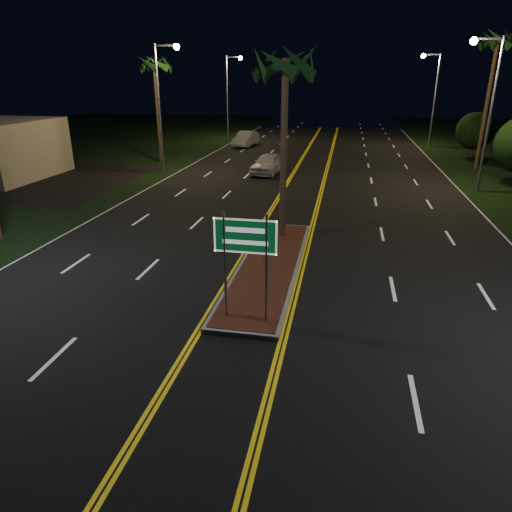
% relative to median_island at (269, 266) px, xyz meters
% --- Properties ---
extents(ground, '(120.00, 120.00, 0.00)m').
position_rel_median_island_xyz_m(ground, '(0.00, -7.00, -0.08)').
color(ground, black).
rests_on(ground, ground).
extents(median_island, '(2.25, 10.25, 0.17)m').
position_rel_median_island_xyz_m(median_island, '(0.00, 0.00, 0.00)').
color(median_island, gray).
rests_on(median_island, ground).
extents(highway_sign, '(1.80, 0.08, 3.20)m').
position_rel_median_island_xyz_m(highway_sign, '(0.00, -4.20, 2.32)').
color(highway_sign, gray).
rests_on(highway_sign, ground).
extents(streetlight_left_mid, '(1.91, 0.44, 9.00)m').
position_rel_median_island_xyz_m(streetlight_left_mid, '(-10.61, 17.00, 5.57)').
color(streetlight_left_mid, gray).
rests_on(streetlight_left_mid, ground).
extents(streetlight_left_far, '(1.91, 0.44, 9.00)m').
position_rel_median_island_xyz_m(streetlight_left_far, '(-10.61, 37.00, 5.57)').
color(streetlight_left_far, gray).
rests_on(streetlight_left_far, ground).
extents(streetlight_right_mid, '(1.91, 0.44, 9.00)m').
position_rel_median_island_xyz_m(streetlight_right_mid, '(10.61, 15.00, 5.57)').
color(streetlight_right_mid, gray).
rests_on(streetlight_right_mid, ground).
extents(streetlight_right_far, '(1.91, 0.44, 9.00)m').
position_rel_median_island_xyz_m(streetlight_right_far, '(10.61, 35.00, 5.57)').
color(streetlight_right_far, gray).
rests_on(streetlight_right_far, ground).
extents(palm_median, '(2.40, 2.40, 8.30)m').
position_rel_median_island_xyz_m(palm_median, '(0.00, 3.50, 7.19)').
color(palm_median, '#382819').
rests_on(palm_median, ground).
extents(palm_left_far, '(2.40, 2.40, 8.80)m').
position_rel_median_island_xyz_m(palm_left_far, '(-12.80, 21.00, 7.66)').
color(palm_left_far, '#382819').
rests_on(palm_left_far, ground).
extents(palm_right_far, '(2.40, 2.40, 10.30)m').
position_rel_median_island_xyz_m(palm_right_far, '(12.80, 23.00, 9.06)').
color(palm_right_far, '#382819').
rests_on(palm_right_far, ground).
extents(shrub_far, '(3.24, 3.24, 3.96)m').
position_rel_median_island_xyz_m(shrub_far, '(13.80, 29.00, 2.25)').
color(shrub_far, '#382819').
rests_on(shrub_far, ground).
extents(car_near, '(3.06, 5.54, 1.75)m').
position_rel_median_island_xyz_m(car_near, '(-3.09, 18.10, 0.79)').
color(car_near, silver).
rests_on(car_near, ground).
extents(car_far, '(2.88, 5.50, 1.75)m').
position_rel_median_island_xyz_m(car_far, '(-7.82, 32.17, 0.79)').
color(car_far, silver).
rests_on(car_far, ground).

